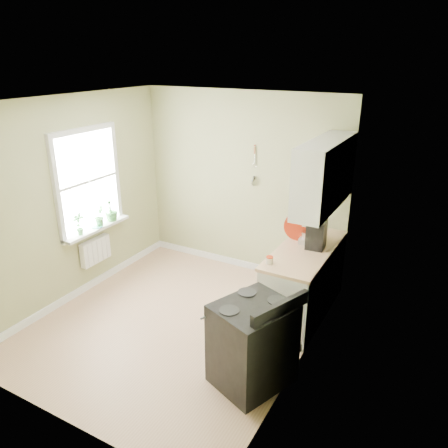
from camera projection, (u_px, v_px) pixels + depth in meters
The scene contains 21 objects.
floor at pixel (176, 323), 5.49m from camera, with size 3.20×3.60×0.02m, color tan.
ceiling at pixel (166, 100), 4.50m from camera, with size 3.20×3.60×0.02m, color white.
wall_back at pixel (242, 184), 6.47m from camera, with size 3.20×0.02×2.70m, color tan.
wall_left at pixel (71, 201), 5.72m from camera, with size 0.02×3.60×2.70m, color tan.
wall_right at pixel (307, 251), 4.27m from camera, with size 0.02×3.60×2.70m, color tan.
base_cabinets at pixel (304, 282), 5.56m from camera, with size 0.60×1.60×0.87m, color white.
countertop at pixel (306, 250), 5.40m from camera, with size 0.64×1.60×0.04m, color #D7AC83.
upper_cabinets at pixel (325, 174), 5.07m from camera, with size 0.35×1.40×0.80m, color white.
window at pixel (88, 181), 5.88m from camera, with size 0.06×1.14×1.44m.
window_sill at pixel (97, 228), 6.09m from camera, with size 0.18×1.14×0.04m, color white.
radiator at pixel (95, 251), 6.18m from camera, with size 0.12×0.50×0.35m, color white.
wall_utensils at pixel (254, 172), 6.28m from camera, with size 0.02×0.14×0.58m.
stove at pixel (253, 344), 4.36m from camera, with size 0.88×0.91×1.02m.
stand_mixer at pixel (310, 230), 5.54m from camera, with size 0.19×0.32×0.37m.
kettle at pixel (307, 220), 6.06m from camera, with size 0.17×0.10×0.17m.
coffee_maker at pixel (316, 234), 5.35m from camera, with size 0.24×0.26×0.38m.
red_tray at pixel (299, 226), 5.56m from camera, with size 0.38×0.38×0.02m, color #A8240D.
jar at pixel (270, 260), 4.99m from camera, with size 0.08×0.08×0.09m.
plant_a at pixel (79, 224), 5.76m from camera, with size 0.16×0.11×0.31m, color #357235.
plant_b at pixel (99, 216), 6.08m from camera, with size 0.16×0.13×0.29m, color #357235.
plant_c at pixel (111, 210), 6.26m from camera, with size 0.18×0.18×0.33m, color #357235.
Camera 1 is at (2.77, -3.79, 3.16)m, focal length 35.00 mm.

